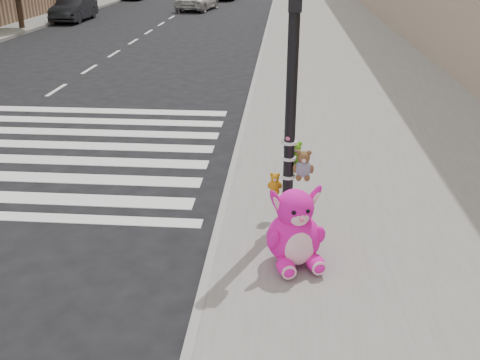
# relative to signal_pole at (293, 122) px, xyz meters

# --- Properties ---
(ground) EXTENTS (120.00, 120.00, 0.00)m
(ground) POSITION_rel_signal_pole_xyz_m (-2.64, -1.81, -1.75)
(ground) COLOR black
(ground) RESTS_ON ground
(sidewalk_near) EXTENTS (7.00, 80.00, 0.14)m
(sidewalk_near) POSITION_rel_signal_pole_xyz_m (2.36, 8.19, -1.68)
(sidewalk_near) COLOR slate
(sidewalk_near) RESTS_ON ground
(curb_edge) EXTENTS (0.12, 80.00, 0.15)m
(curb_edge) POSITION_rel_signal_pole_xyz_m (-1.09, 8.19, -1.68)
(curb_edge) COLOR gray
(curb_edge) RESTS_ON ground
(signal_pole) EXTENTS (0.70, 0.50, 4.00)m
(signal_pole) POSITION_rel_signal_pole_xyz_m (0.00, 0.00, 0.00)
(signal_pole) COLOR black
(signal_pole) RESTS_ON sidewalk_near
(pink_bunny) EXTENTS (0.91, 1.00, 1.14)m
(pink_bunny) POSITION_rel_signal_pole_xyz_m (0.06, -1.25, -1.15)
(pink_bunny) COLOR #F314AC
(pink_bunny) RESTS_ON sidewalk_near
(red_teddy) EXTENTS (0.17, 0.16, 0.21)m
(red_teddy) POSITION_rel_signal_pole_xyz_m (0.22, -0.80, -1.51)
(red_teddy) COLOR #A71014
(red_teddy) RESTS_ON sidewalk_near
(car_dark_far) EXTENTS (1.52, 4.30, 1.41)m
(car_dark_far) POSITION_rel_signal_pole_xyz_m (-12.44, 24.03, -1.04)
(car_dark_far) COLOR black
(car_dark_far) RESTS_ON ground
(car_white_near) EXTENTS (2.68, 4.64, 1.22)m
(car_white_near) POSITION_rel_signal_pole_xyz_m (-6.14, 30.30, -1.14)
(car_white_near) COLOR silver
(car_white_near) RESTS_ON ground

